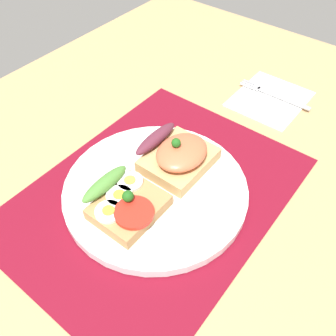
% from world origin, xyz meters
% --- Properties ---
extents(ground_plane, '(1.20, 0.90, 0.03)m').
position_xyz_m(ground_plane, '(0.00, 0.00, -0.02)').
color(ground_plane, tan).
extents(placemat, '(0.44, 0.33, 0.00)m').
position_xyz_m(placemat, '(0.00, 0.00, 0.00)').
color(placemat, maroon).
rests_on(placemat, ground_plane).
extents(plate, '(0.27, 0.27, 0.02)m').
position_xyz_m(plate, '(0.00, 0.00, 0.01)').
color(plate, white).
rests_on(plate, placemat).
extents(sandwich_egg_tomato, '(0.09, 0.10, 0.04)m').
position_xyz_m(sandwich_egg_tomato, '(-0.06, 0.01, 0.03)').
color(sandwich_egg_tomato, '#AD7C4B').
rests_on(sandwich_egg_tomato, plate).
extents(sandwich_salmon, '(0.11, 0.10, 0.06)m').
position_xyz_m(sandwich_salmon, '(0.06, 0.00, 0.04)').
color(sandwich_salmon, tan).
rests_on(sandwich_salmon, plate).
extents(napkin, '(0.15, 0.12, 0.01)m').
position_xyz_m(napkin, '(0.32, -0.03, 0.00)').
color(napkin, white).
rests_on(napkin, ground_plane).
extents(fork, '(0.02, 0.15, 0.00)m').
position_xyz_m(fork, '(0.33, -0.02, 0.01)').
color(fork, '#B7B7BC').
rests_on(fork, napkin).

